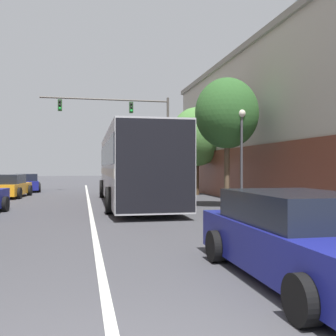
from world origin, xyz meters
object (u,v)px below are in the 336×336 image
parked_car_left_far (26,183)px  street_tree_near (227,114)px  parked_car_left_mid (7,186)px  street_tree_far (197,137)px  traffic_signal_gantry (132,122)px  bus (133,164)px  hatchback_foreground (304,239)px  street_lamp (242,152)px

parked_car_left_far → street_tree_near: street_tree_near is taller
parked_car_left_mid → street_tree_far: size_ratio=0.80×
parked_car_left_mid → traffic_signal_gantry: traffic_signal_gantry is taller
bus → hatchback_foreground: size_ratio=2.78×
hatchback_foreground → parked_car_left_mid: size_ratio=1.07×
hatchback_foreground → traffic_signal_gantry: 23.61m
parked_car_left_mid → street_tree_far: bearing=-86.7°
street_tree_near → street_tree_far: 7.91m
parked_car_left_mid → street_tree_far: (11.13, -0.30, 2.99)m
parked_car_left_mid → parked_car_left_far: 5.52m
bus → parked_car_left_far: (-6.26, 10.83, -1.24)m
hatchback_foreground → street_lamp: size_ratio=1.17×
bus → street_tree_near: bearing=-127.1°
parked_car_left_mid → parked_car_left_far: bearing=2.0°
street_tree_far → traffic_signal_gantry: bearing=124.5°
bus → street_tree_near: street_tree_near is taller
parked_car_left_mid → hatchback_foreground: bearing=-153.3°
street_lamp → street_tree_far: 9.11m
bus → parked_car_left_far: bearing=30.9°
street_tree_near → parked_car_left_mid: bearing=141.2°
parked_car_left_far → hatchback_foreground: bearing=-170.3°
bus → parked_car_left_mid: bearing=51.8°
parked_car_left_far → street_tree_near: size_ratio=0.76×
hatchback_foreground → street_tree_far: street_tree_far is taller
street_tree_near → traffic_signal_gantry: bearing=100.8°
parked_car_left_mid → street_tree_far: 11.53m
street_lamp → street_tree_near: 2.02m
parked_car_left_far → traffic_signal_gantry: traffic_signal_gantry is taller
bus → street_tree_far: (4.60, 5.02, 1.77)m
traffic_signal_gantry → street_tree_near: bearing=-79.2°
street_lamp → hatchback_foreground: bearing=-107.4°
parked_car_left_mid → street_lamp: (10.32, -9.27, 1.69)m
parked_car_left_far → street_tree_far: street_tree_far is taller
street_lamp → street_tree_far: bearing=84.8°
bus → parked_car_left_far: bus is taller
street_lamp → street_tree_near: size_ratio=0.73×
parked_car_left_mid → traffic_signal_gantry: bearing=-53.6°
traffic_signal_gantry → hatchback_foreground: bearing=-90.6°
bus → hatchback_foreground: bearing=-175.2°
bus → street_tree_far: bearing=-41.6°
traffic_signal_gantry → parked_car_left_far: bearing=174.0°
parked_car_left_far → street_lamp: 17.96m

